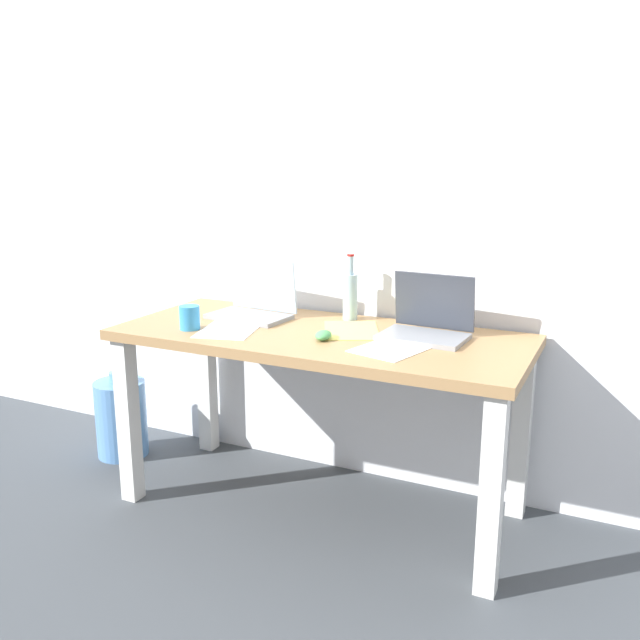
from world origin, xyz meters
TOP-DOWN VIEW (x-y plane):
  - ground_plane at (0.00, 0.00)m, footprint 8.00×8.00m
  - back_wall at (0.00, 0.40)m, footprint 5.20×0.08m
  - desk at (0.00, 0.00)m, footprint 1.60×0.68m
  - laptop_left at (-0.37, 0.12)m, footprint 0.35×0.25m
  - laptop_right at (0.39, 0.11)m, footprint 0.33×0.25m
  - beer_bottle at (0.02, 0.25)m, footprint 0.06×0.06m
  - computer_mouse at (0.06, -0.09)m, footprint 0.08×0.11m
  - coffee_mug at (-0.49, -0.18)m, footprint 0.08×0.08m
  - paper_sheet_front_left at (-0.34, -0.12)m, footprint 0.28×0.34m
  - paper_sheet_near_back at (0.10, 0.08)m, footprint 0.32×0.36m
  - paper_sheet_front_right at (0.33, -0.09)m, footprint 0.28×0.34m
  - water_cooler_jug at (-1.08, 0.04)m, footprint 0.24×0.24m

SIDE VIEW (x-z plane):
  - ground_plane at x=0.00m, z-range 0.00..0.00m
  - water_cooler_jug at x=-1.08m, z-range -0.02..0.40m
  - desk at x=0.00m, z-range 0.26..1.00m
  - paper_sheet_front_left at x=-0.34m, z-range 0.74..0.75m
  - paper_sheet_near_back at x=0.10m, z-range 0.74..0.75m
  - paper_sheet_front_right at x=0.33m, z-range 0.74..0.75m
  - computer_mouse at x=0.06m, z-range 0.74..0.78m
  - coffee_mug at x=-0.49m, z-range 0.74..0.84m
  - laptop_right at x=0.39m, z-range 0.68..0.91m
  - laptop_left at x=-0.37m, z-range 0.68..0.92m
  - beer_bottle at x=0.02m, z-range 0.71..0.99m
  - back_wall at x=0.00m, z-range 0.00..2.60m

